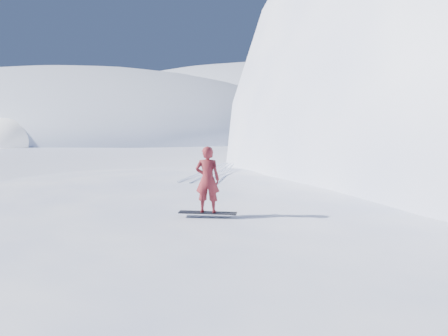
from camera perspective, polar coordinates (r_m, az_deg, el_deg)
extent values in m
plane|color=white|center=(14.21, -7.34, -13.68)|extent=(400.00, 400.00, 0.00)
ellipsoid|color=white|center=(16.22, 1.62, -10.84)|extent=(36.00, 28.00, 4.80)
ellipsoid|color=white|center=(105.12, -21.44, 4.49)|extent=(120.00, 70.00, 28.00)
ellipsoid|color=white|center=(130.03, 4.70, 5.55)|extent=(140.00, 90.00, 36.00)
ellipsoid|color=white|center=(15.38, -24.55, -12.64)|extent=(6.00, 5.40, 0.80)
ellipsoid|color=white|center=(20.08, -2.67, -7.16)|extent=(7.00, 6.30, 1.00)
ellipsoid|color=white|center=(15.88, 23.85, -11.95)|extent=(4.00, 3.60, 0.60)
cube|color=black|center=(11.77, -2.15, -5.85)|extent=(1.58, 0.78, 0.03)
imported|color=maroon|center=(11.59, -2.17, -1.51)|extent=(0.75, 0.61, 1.78)
ellipsoid|color=white|center=(68.13, -26.56, 2.66)|extent=(11.04, 8.83, 7.73)
cube|color=silver|center=(19.49, -2.59, -0.35)|extent=(0.98, 5.94, 0.04)
cube|color=silver|center=(19.32, -1.69, -0.42)|extent=(1.29, 5.89, 0.04)
cube|color=silver|center=(19.13, -0.57, -0.50)|extent=(1.71, 5.78, 0.04)
cube|color=silver|center=(19.00, 0.26, -0.55)|extent=(1.95, 5.71, 0.04)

